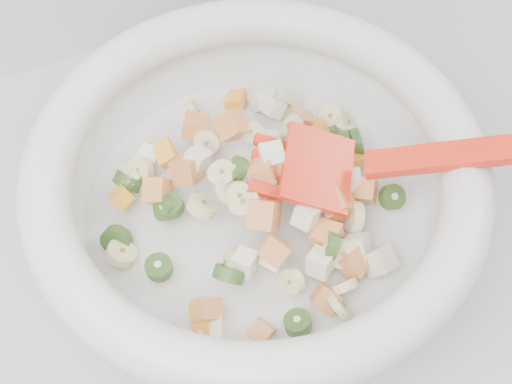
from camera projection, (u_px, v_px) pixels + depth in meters
name	position (u px, v px, depth m)	size (l,w,h in m)	color
mixing_bowl	(257.00, 185.00, 0.61)	(0.49, 0.39, 0.16)	silver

